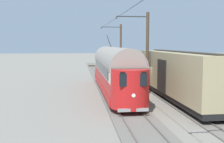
{
  "coord_description": "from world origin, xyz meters",
  "views": [
    {
      "loc": [
        5.74,
        25.39,
        4.61
      ],
      "look_at": [
        2.62,
        0.16,
        2.04
      ],
      "focal_mm": 44.21,
      "sensor_mm": 36.0,
      "label": 1
    }
  ],
  "objects_px": {
    "vintage_streetcar": "(114,69)",
    "switch_stand": "(153,74)",
    "catenary_pole_mid_near": "(146,52)",
    "coach_adjacent": "(179,74)",
    "catenary_pole_foreground": "(120,49)"
  },
  "relations": [
    {
      "from": "coach_adjacent",
      "to": "switch_stand",
      "type": "xyz_separation_m",
      "value": [
        -1.55,
        -13.6,
        -1.46
      ]
    },
    {
      "from": "catenary_pole_mid_near",
      "to": "switch_stand",
      "type": "xyz_separation_m",
      "value": [
        -3.59,
        -10.82,
        -3.17
      ]
    },
    {
      "from": "catenary_pole_foreground",
      "to": "coach_adjacent",
      "type": "bearing_deg",
      "value": 96.42
    },
    {
      "from": "switch_stand",
      "to": "catenary_pole_mid_near",
      "type": "bearing_deg",
      "value": 71.64
    },
    {
      "from": "vintage_streetcar",
      "to": "coach_adjacent",
      "type": "distance_m",
      "value": 6.37
    },
    {
      "from": "catenary_pole_foreground",
      "to": "switch_stand",
      "type": "distance_m",
      "value": 6.62
    },
    {
      "from": "vintage_streetcar",
      "to": "catenary_pole_mid_near",
      "type": "height_order",
      "value": "catenary_pole_mid_near"
    },
    {
      "from": "coach_adjacent",
      "to": "vintage_streetcar",
      "type": "bearing_deg",
      "value": -41.36
    },
    {
      "from": "catenary_pole_mid_near",
      "to": "switch_stand",
      "type": "height_order",
      "value": "catenary_pole_mid_near"
    },
    {
      "from": "coach_adjacent",
      "to": "catenary_pole_foreground",
      "type": "bearing_deg",
      "value": -83.58
    },
    {
      "from": "catenary_pole_mid_near",
      "to": "switch_stand",
      "type": "distance_m",
      "value": 11.83
    },
    {
      "from": "vintage_streetcar",
      "to": "switch_stand",
      "type": "xyz_separation_m",
      "value": [
        -6.32,
        -9.39,
        -1.57
      ]
    },
    {
      "from": "vintage_streetcar",
      "to": "catenary_pole_foreground",
      "type": "distance_m",
      "value": 14.31
    },
    {
      "from": "vintage_streetcar",
      "to": "switch_stand",
      "type": "distance_m",
      "value": 11.43
    },
    {
      "from": "catenary_pole_foreground",
      "to": "catenary_pole_mid_near",
      "type": "xyz_separation_m",
      "value": [
        0.0,
        15.39,
        0.0
      ]
    }
  ]
}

